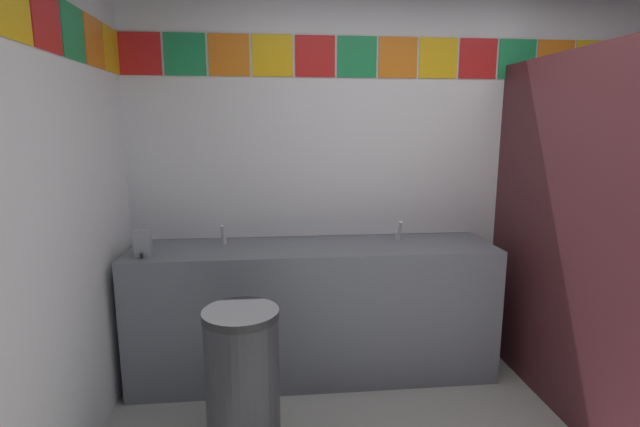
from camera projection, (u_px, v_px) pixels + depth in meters
name	position (u px, v px, depth m)	size (l,w,h in m)	color
wall_back	(412.00, 172.00, 3.29)	(3.87, 0.09, 2.61)	silver
vanity_counter	(314.00, 309.00, 3.07)	(2.31, 0.56, 0.87)	slate
faucet_left	(223.00, 237.00, 3.01)	(0.04, 0.10, 0.14)	silver
faucet_right	(399.00, 232.00, 3.13)	(0.04, 0.10, 0.14)	silver
soap_dispenser	(143.00, 244.00, 2.72)	(0.09, 0.09, 0.16)	gray
stall_divider	(618.00, 246.00, 2.42)	(0.92, 1.47, 2.03)	#471E23
toilet	(602.00, 322.00, 3.21)	(0.39, 0.49, 0.74)	white
trash_bin	(243.00, 382.00, 2.32)	(0.37, 0.37, 0.75)	#333338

